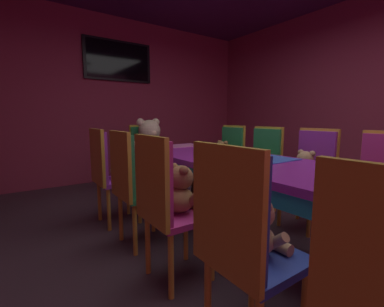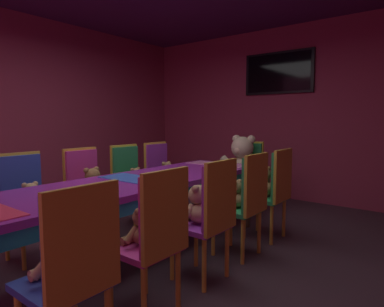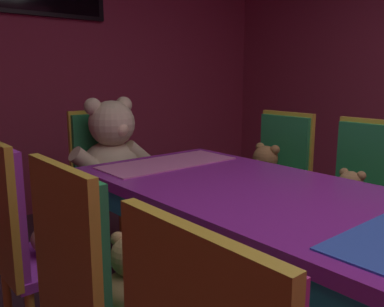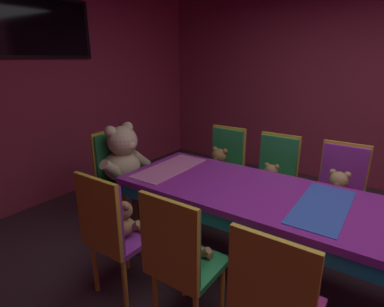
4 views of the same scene
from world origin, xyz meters
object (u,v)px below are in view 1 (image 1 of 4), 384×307
object	(u,v)px
chair_right_1	(383,179)
teddy_right_2	(304,169)
chair_right_3	(263,160)
wall_tv	(118,61)
throne_chair	(145,151)
king_teddy_bear	(150,144)
chair_left_3	(130,178)
chair_left_2	(163,196)
teddy_right_1	(375,185)
chair_left_1	(238,233)
teddy_left_4	(120,168)
teddy_left_3	(146,179)
chair_right_2	(313,167)
teddy_left_1	(260,230)
chair_right_4	(229,154)
chair_left_4	(106,167)
banquet_table	(257,172)
teddy_left_2	(182,192)
teddy_right_4	(221,155)

from	to	relation	value
chair_right_1	teddy_right_2	distance (m)	0.62
chair_right_3	wall_tv	world-z (taller)	wall_tv
throne_chair	king_teddy_bear	xyz separation A→B (m)	(0.00, -0.17, 0.13)
chair_left_3	king_teddy_bear	bearing A→B (deg)	58.00
chair_left_2	teddy_right_1	size ratio (longest dim) A/B	3.56
chair_left_1	teddy_left_4	xyz separation A→B (m)	(0.13, 1.85, -0.02)
chair_left_1	teddy_right_2	xyz separation A→B (m)	(1.54, 0.66, -0.00)
chair_right_3	teddy_right_2	bearing A→B (deg)	77.95
chair_right_3	teddy_left_3	bearing A→B (deg)	-0.08
chair_right_2	throne_chair	xyz separation A→B (m)	(-0.84, 2.11, 0.00)
teddy_left_1	teddy_left_4	bearing A→B (deg)	90.26
chair_right_4	chair_left_4	bearing A→B (deg)	0.34
chair_right_4	chair_left_1	bearing A→B (deg)	47.90
teddy_left_1	chair_right_1	world-z (taller)	chair_right_1
teddy_left_1	teddy_left_4	xyz separation A→B (m)	(-0.01, 1.85, 0.00)
chair_left_2	teddy_left_3	xyz separation A→B (m)	(0.17, 0.60, -0.03)
banquet_table	throne_chair	world-z (taller)	throne_chair
teddy_left_2	teddy_right_1	xyz separation A→B (m)	(1.40, -0.62, -0.03)
teddy_left_3	teddy_right_2	distance (m)	1.52
wall_tv	chair_right_1	bearing A→B (deg)	-77.33
teddy_right_1	chair_left_4	bearing A→B (deg)	-49.35
teddy_left_3	chair_left_1	bearing A→B (deg)	-97.08
banquet_table	chair_left_1	world-z (taller)	chair_left_1
teddy_left_1	chair_right_2	size ratio (longest dim) A/B	0.29
teddy_right_4	king_teddy_bear	size ratio (longest dim) A/B	0.53
chair_left_1	chair_right_3	bearing A→B (deg)	37.07
teddy_left_2	chair_left_4	size ratio (longest dim) A/B	0.35
chair_right_1	wall_tv	xyz separation A→B (m)	(-0.83, 3.70, 1.45)
chair_left_4	chair_right_1	world-z (taller)	same
chair_left_1	wall_tv	world-z (taller)	wall_tv
chair_left_3	chair_right_1	bearing A→B (deg)	-36.26
chair_left_4	king_teddy_bear	world-z (taller)	king_teddy_bear
teddy_left_2	chair_right_3	distance (m)	1.65
teddy_left_3	teddy_left_4	bearing A→B (deg)	92.30
teddy_left_1	teddy_right_4	size ratio (longest dim) A/B	0.81
chair_left_3	chair_right_3	bearing A→B (deg)	-0.08
chair_left_4	chair_right_4	xyz separation A→B (m)	(1.69, 0.01, 0.00)
chair_left_1	teddy_left_4	distance (m)	1.85
chair_left_1	teddy_left_1	bearing A→B (deg)	-0.00
chair_right_2	king_teddy_bear	bearing A→B (deg)	-66.54
banquet_table	teddy_left_3	world-z (taller)	banquet_table
chair_right_2	chair_left_3	bearing A→B (deg)	-20.08
chair_left_1	teddy_right_4	bearing A→B (deg)	50.50
chair_left_1	teddy_left_2	bearing A→B (deg)	78.22
banquet_table	teddy_left_4	size ratio (longest dim) A/B	10.83
chair_left_3	wall_tv	xyz separation A→B (m)	(0.83, 2.48, 1.45)
king_teddy_bear	chair_left_1	bearing A→B (deg)	-18.06
chair_right_2	chair_right_3	size ratio (longest dim) A/B	1.00
chair_left_4	wall_tv	bearing A→B (deg)	65.77
teddy_right_1	chair_left_2	bearing A→B (deg)	-21.80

